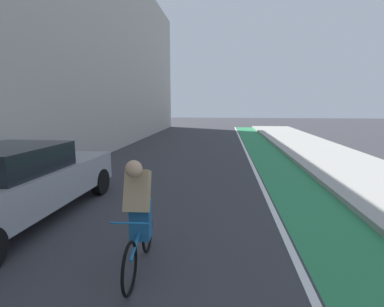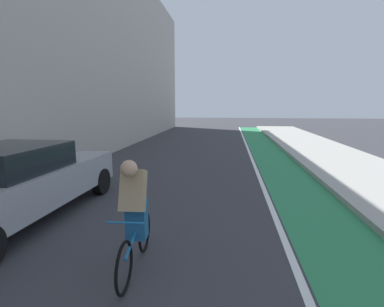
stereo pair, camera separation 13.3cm
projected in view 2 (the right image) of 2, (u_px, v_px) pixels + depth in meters
The scene contains 7 objects.
ground_plane at pixel (189, 177), 9.35m from camera, with size 80.85×80.85×0.00m, color #38383D.
bike_lane_paint at pixel (279, 166), 10.91m from camera, with size 1.60×36.75×0.00m, color #2D8451.
lane_divider_stripe at pixel (255, 166), 11.02m from camera, with size 0.12×36.75×0.00m, color white.
sidewalk_right at pixel (351, 166), 10.58m from camera, with size 3.47×36.75×0.14m, color #A8A59E.
building_facade_left at pixel (48, 31), 11.15m from camera, with size 4.15×36.75×10.15m.
parked_sedan_silver at pixel (18, 182), 5.78m from camera, with size 1.99×4.76×1.53m.
cyclist_mid at pixel (135, 214), 4.01m from camera, with size 0.48×1.71×1.61m.
Camera 2 is at (1.26, 5.38, 2.31)m, focal length 27.21 mm.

